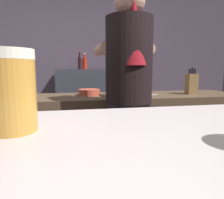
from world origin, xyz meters
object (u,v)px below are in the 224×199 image
(bartender, at_px, (129,90))
(knife_block, at_px, (192,84))
(mixing_bowl, at_px, (89,92))
(bottle_soy, at_px, (85,63))
(chefs_knife, at_px, (145,95))
(bottle_vinegar, at_px, (80,63))
(pint_glass_far, at_px, (11,91))

(bartender, distance_m, knife_block, 0.86)
(bartender, bearing_deg, mixing_bowl, 23.23)
(knife_block, height_order, bottle_soy, bottle_soy)
(bartender, height_order, mixing_bowl, bartender)
(mixing_bowl, bearing_deg, chefs_knife, -11.18)
(chefs_knife, bearing_deg, bottle_soy, 107.15)
(knife_block, distance_m, chefs_knife, 0.49)
(chefs_knife, bearing_deg, bottle_vinegar, 111.52)
(knife_block, bearing_deg, bottle_vinegar, 128.81)
(knife_block, bearing_deg, pint_glass_far, -130.42)
(bottle_vinegar, bearing_deg, mixing_bowl, -88.31)
(chefs_knife, distance_m, pint_glass_far, 1.71)
(mixing_bowl, distance_m, bottle_vinegar, 1.23)
(pint_glass_far, height_order, bottle_soy, bottle_soy)
(bartender, height_order, knife_block, bartender)
(bartender, relative_size, mixing_bowl, 8.49)
(knife_block, bearing_deg, bottle_soy, 124.63)
(bartender, xyz_separation_m, bottle_vinegar, (-0.28, 1.70, 0.25))
(knife_block, height_order, chefs_knife, knife_block)
(bartender, height_order, bottle_soy, bartender)
(bartender, distance_m, bottle_soy, 1.82)
(bartender, height_order, chefs_knife, bartender)
(pint_glass_far, bearing_deg, chefs_knife, 62.20)
(pint_glass_far, xyz_separation_m, bottle_soy, (0.31, 2.89, 0.13))
(knife_block, xyz_separation_m, bottle_soy, (-0.97, 1.40, 0.24))
(pint_glass_far, relative_size, bottle_soy, 0.56)
(chefs_knife, height_order, bottle_soy, bottle_soy)
(bartender, relative_size, knife_block, 6.66)
(bottle_soy, bearing_deg, pint_glass_far, -96.04)
(knife_block, relative_size, bottle_vinegar, 1.04)
(bottle_soy, bearing_deg, mixing_bowl, -91.95)
(mixing_bowl, bearing_deg, pint_glass_far, -99.27)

